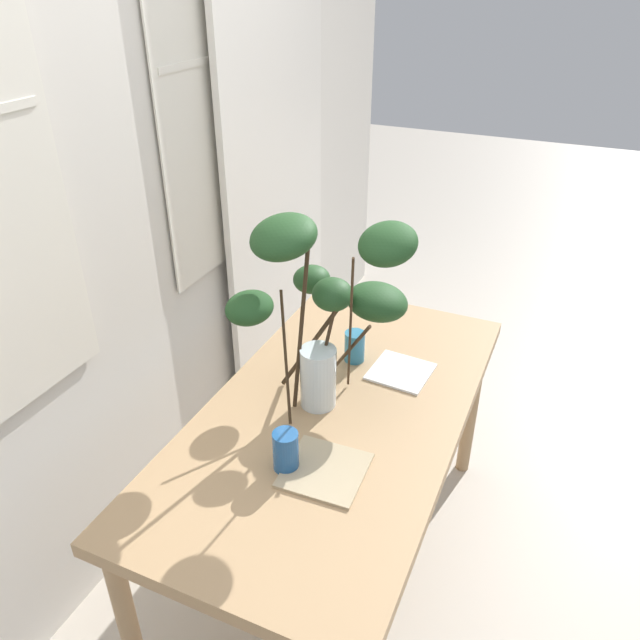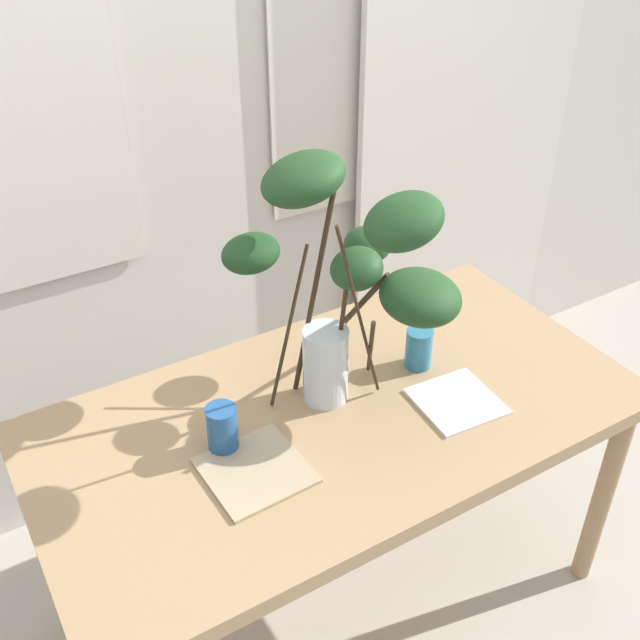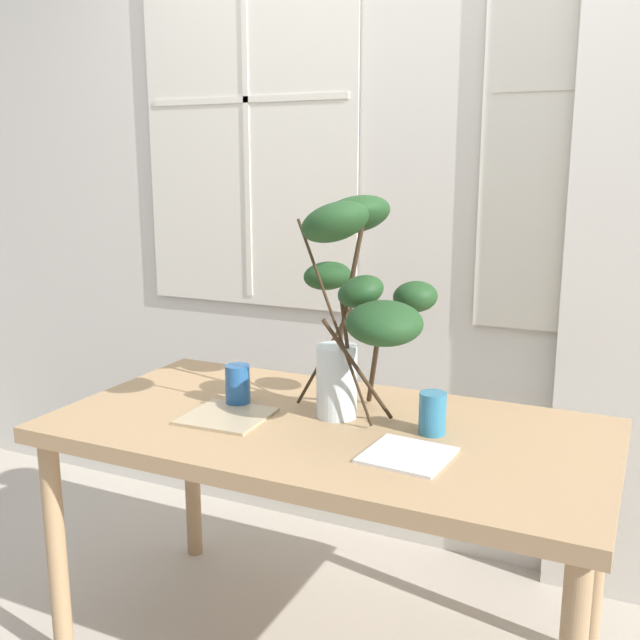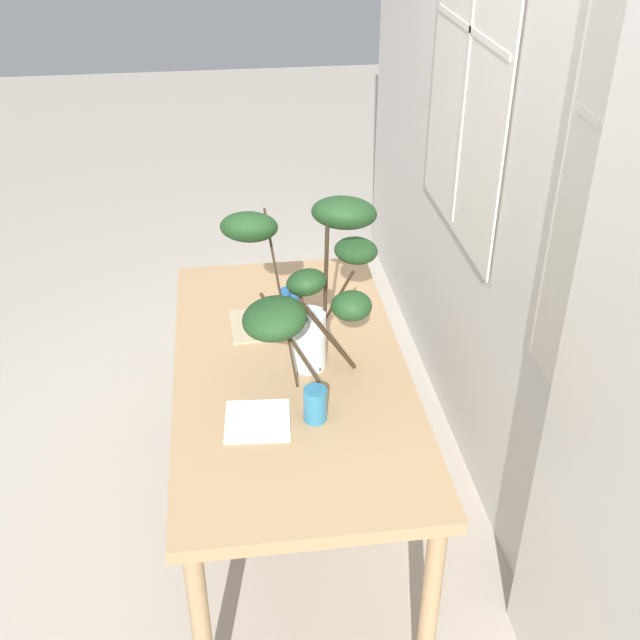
{
  "view_description": "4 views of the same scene",
  "coord_description": "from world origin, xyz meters",
  "px_view_note": "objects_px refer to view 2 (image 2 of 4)",
  "views": [
    {
      "loc": [
        -1.49,
        -0.61,
        2.03
      ],
      "look_at": [
        0.04,
        0.07,
        1.05
      ],
      "focal_mm": 34.77,
      "sensor_mm": 36.0,
      "label": 1
    },
    {
      "loc": [
        -0.79,
        -1.23,
        2.05
      ],
      "look_at": [
        -0.01,
        0.07,
        1.0
      ],
      "focal_mm": 42.31,
      "sensor_mm": 36.0,
      "label": 2
    },
    {
      "loc": [
        0.81,
        -1.77,
        1.48
      ],
      "look_at": [
        -0.05,
        0.06,
        1.04
      ],
      "focal_mm": 40.84,
      "sensor_mm": 36.0,
      "label": 3
    },
    {
      "loc": [
        2.19,
        -0.19,
        2.33
      ],
      "look_at": [
        0.03,
        0.1,
        0.96
      ],
      "focal_mm": 43.77,
      "sensor_mm": 36.0,
      "label": 4
    }
  ],
  "objects_px": {
    "vase_with_branches": "(349,268)",
    "drinking_glass_blue_right": "(419,348)",
    "plate_square_right": "(457,401)",
    "drinking_glass_blue_left": "(222,429)",
    "plate_square_left": "(255,470)",
    "dining_table": "(338,432)"
  },
  "relations": [
    {
      "from": "drinking_glass_blue_left",
      "to": "plate_square_right",
      "type": "height_order",
      "value": "drinking_glass_blue_left"
    },
    {
      "from": "drinking_glass_blue_right",
      "to": "plate_square_left",
      "type": "height_order",
      "value": "drinking_glass_blue_right"
    },
    {
      "from": "drinking_glass_blue_left",
      "to": "drinking_glass_blue_right",
      "type": "relative_size",
      "value": 1.09
    },
    {
      "from": "dining_table",
      "to": "drinking_glass_blue_left",
      "type": "bearing_deg",
      "value": 175.07
    },
    {
      "from": "drinking_glass_blue_left",
      "to": "plate_square_left",
      "type": "bearing_deg",
      "value": -75.1
    },
    {
      "from": "plate_square_left",
      "to": "drinking_glass_blue_left",
      "type": "bearing_deg",
      "value": 104.9
    },
    {
      "from": "vase_with_branches",
      "to": "drinking_glass_blue_right",
      "type": "height_order",
      "value": "vase_with_branches"
    },
    {
      "from": "vase_with_branches",
      "to": "drinking_glass_blue_right",
      "type": "distance_m",
      "value": 0.39
    },
    {
      "from": "dining_table",
      "to": "plate_square_right",
      "type": "distance_m",
      "value": 0.32
    },
    {
      "from": "vase_with_branches",
      "to": "plate_square_right",
      "type": "bearing_deg",
      "value": -41.05
    },
    {
      "from": "drinking_glass_blue_left",
      "to": "plate_square_left",
      "type": "relative_size",
      "value": 0.55
    },
    {
      "from": "plate_square_right",
      "to": "vase_with_branches",
      "type": "bearing_deg",
      "value": 138.95
    },
    {
      "from": "drinking_glass_blue_right",
      "to": "plate_square_left",
      "type": "xyz_separation_m",
      "value": [
        -0.57,
        -0.13,
        -0.05
      ]
    },
    {
      "from": "vase_with_branches",
      "to": "plate_square_right",
      "type": "xyz_separation_m",
      "value": [
        0.22,
        -0.19,
        -0.37
      ]
    },
    {
      "from": "vase_with_branches",
      "to": "dining_table",
      "type": "bearing_deg",
      "value": -135.49
    },
    {
      "from": "vase_with_branches",
      "to": "drinking_glass_blue_left",
      "type": "distance_m",
      "value": 0.49
    },
    {
      "from": "vase_with_branches",
      "to": "drinking_glass_blue_left",
      "type": "bearing_deg",
      "value": -174.99
    },
    {
      "from": "dining_table",
      "to": "plate_square_right",
      "type": "relative_size",
      "value": 7.64
    },
    {
      "from": "drinking_glass_blue_right",
      "to": "plate_square_left",
      "type": "distance_m",
      "value": 0.59
    },
    {
      "from": "dining_table",
      "to": "drinking_glass_blue_left",
      "type": "distance_m",
      "value": 0.34
    },
    {
      "from": "drinking_glass_blue_left",
      "to": "plate_square_right",
      "type": "relative_size",
      "value": 0.61
    },
    {
      "from": "dining_table",
      "to": "vase_with_branches",
      "type": "xyz_separation_m",
      "value": [
        0.06,
        0.06,
        0.45
      ]
    }
  ]
}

